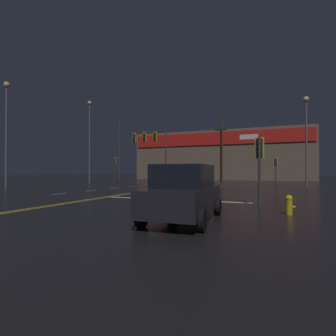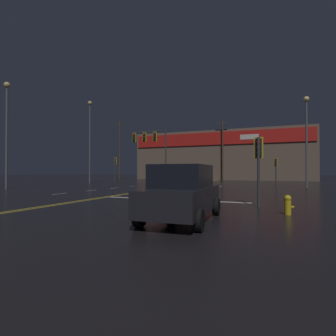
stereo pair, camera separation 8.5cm
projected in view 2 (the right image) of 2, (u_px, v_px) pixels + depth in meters
ground_plane at (157, 189)px, 24.20m from camera, size 200.00×200.00×0.00m
road_markings at (159, 190)px, 22.60m from camera, size 13.61×60.00×0.01m
traffic_signal_median at (150, 142)px, 26.92m from camera, size 4.25×0.36×6.00m
traffic_signal_corner_southeast at (259, 156)px, 12.21m from camera, size 0.42×0.36×3.27m
traffic_signal_corner_northeast at (276, 165)px, 30.17m from camera, size 0.42×0.36×3.20m
traffic_signal_corner_northwest at (115, 164)px, 36.84m from camera, size 0.42×0.36×3.62m
streetlight_near_left at (306, 129)px, 26.10m from camera, size 0.56×0.56×9.16m
streetlight_near_right at (7, 121)px, 24.71m from camera, size 0.56×0.56×10.12m
streetlight_median_approach at (90, 132)px, 36.30m from camera, size 0.56×0.56×11.44m
fire_hydrant at (288, 204)px, 9.97m from camera, size 0.35×0.26×0.76m
parked_car at (182, 192)px, 8.84m from camera, size 2.17×4.37×1.88m
building_backdrop at (221, 156)px, 54.13m from camera, size 34.12×10.23×9.56m
utility_pole_row at (218, 147)px, 48.64m from camera, size 45.35×0.26×12.67m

